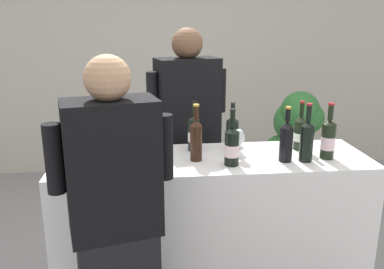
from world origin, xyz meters
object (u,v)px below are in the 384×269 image
wine_bottle_8 (300,133)px  wine_bottle_5 (194,133)px  wine_bottle_7 (196,138)px  wine_bottle_0 (232,146)px  wine_glass (239,139)px  ice_bucket (115,135)px  wine_bottle_2 (130,143)px  person_guest (117,237)px  wine_bottle_1 (328,139)px  potted_shrub (295,140)px  person_server (188,153)px  wine_bottle_3 (232,133)px  wine_bottle_6 (286,140)px  wine_bottle_4 (307,140)px

wine_bottle_8 → wine_bottle_5: bearing=176.1°
wine_bottle_5 → wine_bottle_7: 0.19m
wine_bottle_0 → wine_glass: (0.07, 0.12, 0.01)m
ice_bucket → wine_bottle_5: bearing=1.3°
wine_bottle_2 → person_guest: bearing=-96.0°
wine_bottle_8 → wine_glass: 0.45m
wine_bottle_1 → wine_bottle_2: bearing=178.0°
wine_glass → wine_bottle_1: bearing=-6.4°
wine_bottle_8 → potted_shrub: size_ratio=0.26×
wine_bottle_2 → person_guest: person_guest is taller
wine_bottle_5 → potted_shrub: bearing=45.5°
person_guest → person_server: bearing=67.9°
wine_bottle_3 → wine_bottle_6: (0.27, -0.26, 0.02)m
wine_bottle_0 → ice_bucket: bearing=157.6°
wine_bottle_6 → wine_bottle_8: wine_bottle_6 is taller
wine_bottle_3 → wine_bottle_8: bearing=-6.9°
ice_bucket → wine_bottle_8: bearing=-1.7°
wine_bottle_6 → ice_bucket: size_ratio=1.38×
wine_bottle_8 → wine_bottle_4: bearing=-101.1°
wine_glass → person_server: bearing=114.5°
person_guest → wine_bottle_4: bearing=21.6°
wine_bottle_1 → ice_bucket: bearing=170.1°
wine_bottle_4 → wine_bottle_5: wine_bottle_4 is taller
wine_bottle_3 → wine_bottle_6: 0.38m
wine_glass → person_guest: person_guest is taller
wine_bottle_4 → wine_bottle_8: wine_bottle_4 is taller
person_guest → wine_glass: bearing=36.9°
potted_shrub → wine_bottle_3: bearing=-127.3°
wine_bottle_6 → ice_bucket: wine_bottle_6 is taller
wine_bottle_3 → wine_bottle_5: wine_bottle_5 is taller
wine_bottle_3 → potted_shrub: (0.83, 1.09, -0.40)m
wine_bottle_3 → wine_glass: wine_bottle_3 is taller
wine_bottle_0 → wine_bottle_7: 0.22m
wine_bottle_4 → wine_bottle_7: wine_bottle_4 is taller
wine_bottle_7 → person_guest: person_guest is taller
wine_bottle_4 → potted_shrub: (0.44, 1.36, -0.43)m
wine_bottle_2 → ice_bucket: wine_bottle_2 is taller
wine_bottle_4 → wine_bottle_3: bearing=144.7°
person_server → wine_bottle_7: bearing=-90.2°
wine_glass → person_guest: size_ratio=0.11×
wine_bottle_2 → wine_bottle_7: size_ratio=0.92×
wine_bottle_0 → wine_bottle_4: bearing=2.7°
wine_bottle_0 → potted_shrub: 1.70m
wine_bottle_3 → person_server: 0.53m
wine_bottle_3 → potted_shrub: size_ratio=0.26×
wine_glass → potted_shrub: 1.57m
wine_bottle_5 → person_guest: (-0.45, -0.70, -0.31)m
wine_bottle_6 → wine_bottle_7: size_ratio=0.97×
wine_bottle_4 → potted_shrub: wine_bottle_4 is taller
wine_bottle_5 → wine_bottle_7: bearing=-92.3°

